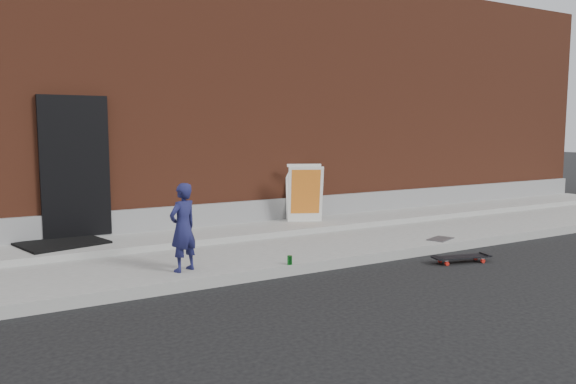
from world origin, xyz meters
TOP-DOWN VIEW (x-y plane):
  - ground at (0.00, 0.00)m, footprint 80.00×80.00m
  - sidewalk at (0.00, 1.50)m, footprint 20.00×3.00m
  - apron at (0.00, 2.40)m, footprint 20.00×1.20m
  - building at (-0.00, 6.99)m, footprint 20.00×8.10m
  - child at (-1.70, 0.45)m, footprint 0.50×0.42m
  - skateboard at (2.26, -0.62)m, footprint 0.91×0.43m
  - pizza_sign at (1.45, 2.58)m, footprint 0.91×0.97m
  - soda_can at (-0.33, 0.05)m, footprint 0.09×0.09m
  - doormat at (-2.90, 2.55)m, footprint 1.37×1.21m
  - utility_plate at (2.75, 0.30)m, footprint 0.54×0.44m

SIDE VIEW (x-z plane):
  - ground at x=0.00m, z-range 0.00..0.00m
  - sidewalk at x=0.00m, z-range 0.00..0.15m
  - skateboard at x=2.26m, z-range 0.03..0.13m
  - utility_plate at x=2.75m, z-range 0.15..0.16m
  - apron at x=0.00m, z-range 0.15..0.25m
  - soda_can at x=-0.33m, z-range 0.15..0.27m
  - doormat at x=-2.90m, z-range 0.25..0.28m
  - child at x=-1.70m, z-range 0.15..1.31m
  - pizza_sign at x=1.45m, z-range 0.25..1.34m
  - building at x=0.00m, z-range 0.00..5.00m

